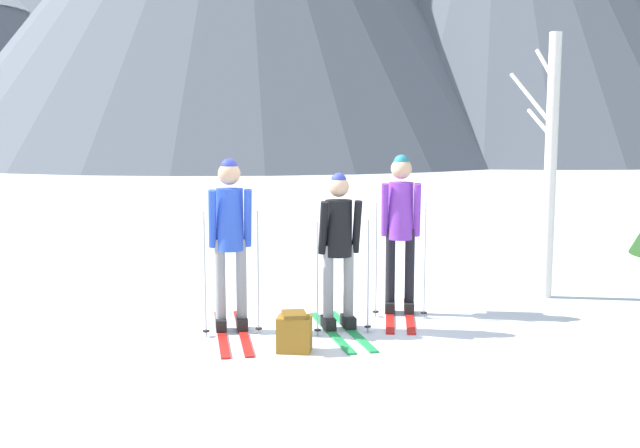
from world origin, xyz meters
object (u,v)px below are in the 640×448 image
Objects in this scene: skier_in_black at (339,245)px; skier_in_purple at (401,223)px; birch_tree_tall at (549,162)px; skier_in_blue at (230,234)px; backpack_on_snow_front at (294,332)px.

skier_in_black is 0.91× the size of skier_in_purple.
skier_in_blue is at bearing -165.99° from birch_tree_tall.
birch_tree_tall reaches higher than skier_in_blue.
birch_tree_tall reaches higher than backpack_on_snow_front.
skier_in_purple is at bearing 12.97° from skier_in_blue.
skier_in_blue is 4.77× the size of backpack_on_snow_front.
backpack_on_snow_front is at bearing -54.92° from skier_in_blue.
skier_in_purple is 2.20m from birch_tree_tall.
skier_in_black is 3.16m from birch_tree_tall.
skier_in_blue is at bearing -167.03° from skier_in_purple.
skier_in_purple is 2.05m from backpack_on_snow_front.
backpack_on_snow_front is (0.57, -0.82, -0.84)m from skier_in_blue.
skier_in_purple is (0.81, 0.58, 0.14)m from skier_in_black.
skier_in_blue is 1.99m from skier_in_purple.
skier_in_blue reaches higher than skier_in_black.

